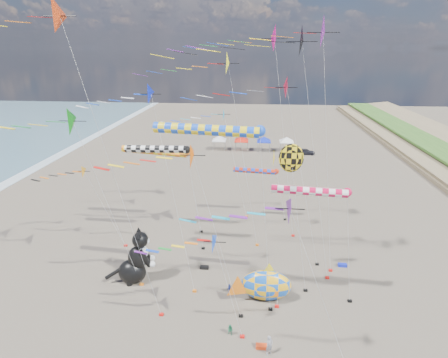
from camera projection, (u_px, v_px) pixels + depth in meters
name	position (u px, v px, depth m)	size (l,w,h in m)	color
delta_kite_0	(269.00, 91.00, 31.34)	(13.88, 2.23, 19.55)	red
delta_kite_1	(201.00, 249.00, 25.32)	(8.15, 1.85, 9.28)	blue
delta_kite_2	(66.00, 121.00, 28.82)	(13.34, 2.53, 17.59)	#0D7F16
delta_kite_3	(212.00, 118.00, 43.38)	(10.76, 1.81, 14.88)	#0E97D2
delta_kite_4	(54.00, 19.00, 22.42)	(14.62, 2.51, 24.98)	red
delta_kite_5	(226.00, 66.00, 34.13)	(12.09, 2.46, 21.57)	#FFF824
delta_kite_6	(302.00, 44.00, 27.65)	(15.06, 2.80, 23.67)	black
delta_kite_7	(288.00, 223.00, 18.96)	(10.66, 1.89, 14.03)	#5D1288
delta_kite_8	(136.00, 100.00, 27.16)	(9.41, 1.91, 19.21)	#0C1FB9
delta_kite_9	(268.00, 40.00, 35.33)	(14.23, 3.03, 24.21)	#E80881
delta_kite_10	(72.00, 175.00, 38.12)	(9.77, 1.54, 9.85)	orange
delta_kite_11	(179.00, 157.00, 25.42)	(10.88, 2.05, 15.58)	#F95D08
delta_kite_12	(311.00, 34.00, 28.51)	(14.00, 2.94, 24.44)	#7C1D8B
windsock_0	(314.00, 192.00, 28.39)	(7.78, 0.73, 11.14)	#D20E42
windsock_1	(160.00, 150.00, 36.40)	(8.22, 0.82, 12.22)	black
windsock_2	(258.00, 171.00, 44.86)	(7.19, 0.70, 7.25)	red
windsock_3	(158.00, 152.00, 40.62)	(9.30, 0.82, 10.81)	orange
windsock_4	(212.00, 131.00, 25.60)	(9.59, 0.85, 16.48)	blue
angelfish_kite	(289.00, 159.00, 30.84)	(3.74, 3.02, 13.89)	yellow
cat_inflatable	(134.00, 256.00, 33.74)	(4.17, 2.08, 5.63)	black
fish_inflatable	(265.00, 285.00, 31.61)	(6.17, 2.93, 3.88)	blue
person_adult	(269.00, 345.00, 26.11)	(0.61, 0.40, 1.66)	gray
child_green	(230.00, 330.00, 27.95)	(0.48, 0.38, 0.99)	#1D7247
child_blue	(229.00, 289.00, 32.77)	(0.59, 0.25, 1.01)	navy
kite_bag_1	(262.00, 346.00, 26.85)	(0.90, 0.44, 0.30)	red
kite_bag_2	(204.00, 267.00, 36.55)	(0.90, 0.44, 0.30)	black
kite_bag_3	(342.00, 265.00, 36.93)	(0.90, 0.44, 0.30)	#1321C2
tent_row	(253.00, 137.00, 77.64)	(19.20, 4.20, 3.80)	silver
parked_car	(306.00, 152.00, 75.69)	(1.52, 3.78, 1.29)	#26262D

